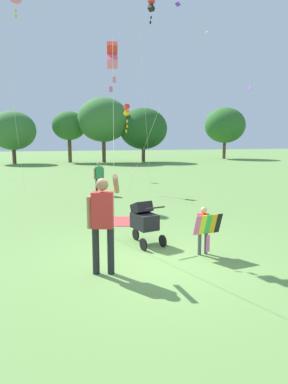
{
  "coord_description": "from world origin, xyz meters",
  "views": [
    {
      "loc": [
        -1.86,
        -6.51,
        2.51
      ],
      "look_at": [
        0.14,
        0.94,
        1.3
      ],
      "focal_mm": 32.85,
      "sensor_mm": 36.0,
      "label": 1
    }
  ],
  "objects_px": {
    "kite_orange_delta": "(15,0)",
    "stroller": "(144,219)",
    "kite_blue_high": "(151,7)",
    "picnic_blanket": "(128,221)",
    "person_sitting_far": "(99,175)",
    "child_with_butterfly_kite": "(204,226)",
    "kite_green_novelty": "(127,111)",
    "person_adult_flyer": "(103,217)",
    "kite_adult_black": "(112,57)"
  },
  "relations": [
    {
      "from": "kite_green_novelty",
      "to": "person_sitting_far",
      "type": "bearing_deg",
      "value": -158.26
    },
    {
      "from": "person_sitting_far",
      "to": "picnic_blanket",
      "type": "relative_size",
      "value": 1.05
    },
    {
      "from": "kite_adult_black",
      "to": "picnic_blanket",
      "type": "xyz_separation_m",
      "value": [
        0.7,
        1.7,
        -4.33
      ]
    },
    {
      "from": "kite_orange_delta",
      "to": "picnic_blanket",
      "type": "height_order",
      "value": "kite_orange_delta"
    },
    {
      "from": "kite_orange_delta",
      "to": "person_sitting_far",
      "type": "height_order",
      "value": "kite_orange_delta"
    },
    {
      "from": "kite_orange_delta",
      "to": "picnic_blanket",
      "type": "xyz_separation_m",
      "value": [
        3.36,
        -6.69,
        -8.22
      ]
    },
    {
      "from": "kite_green_novelty",
      "to": "person_sitting_far",
      "type": "height_order",
      "value": "kite_green_novelty"
    },
    {
      "from": "stroller",
      "to": "kite_blue_high",
      "type": "height_order",
      "value": "kite_blue_high"
    },
    {
      "from": "child_with_butterfly_kite",
      "to": "person_sitting_far",
      "type": "xyz_separation_m",
      "value": [
        -1.07,
        8.54,
        0.23
      ]
    },
    {
      "from": "person_sitting_far",
      "to": "person_adult_flyer",
      "type": "bearing_deg",
      "value": -97.32
    },
    {
      "from": "stroller",
      "to": "person_sitting_far",
      "type": "distance_m",
      "value": 7.48
    },
    {
      "from": "person_adult_flyer",
      "to": "kite_orange_delta",
      "type": "distance_m",
      "value": 12.92
    },
    {
      "from": "kite_orange_delta",
      "to": "kite_green_novelty",
      "type": "distance_m",
      "value": 6.56
    },
    {
      "from": "child_with_butterfly_kite",
      "to": "kite_green_novelty",
      "type": "height_order",
      "value": "kite_green_novelty"
    },
    {
      "from": "kite_adult_black",
      "to": "person_adult_flyer",
      "type": "bearing_deg",
      "value": -105.45
    },
    {
      "from": "kite_orange_delta",
      "to": "picnic_blanket",
      "type": "bearing_deg",
      "value": -63.35
    },
    {
      "from": "kite_adult_black",
      "to": "kite_orange_delta",
      "type": "distance_m",
      "value": 9.62
    },
    {
      "from": "kite_orange_delta",
      "to": "child_with_butterfly_kite",
      "type": "bearing_deg",
      "value": -66.93
    },
    {
      "from": "child_with_butterfly_kite",
      "to": "picnic_blanket",
      "type": "bearing_deg",
      "value": 105.4
    },
    {
      "from": "stroller",
      "to": "kite_adult_black",
      "type": "bearing_deg",
      "value": 134.45
    },
    {
      "from": "kite_orange_delta",
      "to": "picnic_blanket",
      "type": "relative_size",
      "value": 6.18
    },
    {
      "from": "kite_blue_high",
      "to": "person_sitting_far",
      "type": "height_order",
      "value": "kite_blue_high"
    },
    {
      "from": "stroller",
      "to": "kite_orange_delta",
      "type": "distance_m",
      "value": 12.23
    },
    {
      "from": "kite_orange_delta",
      "to": "person_sitting_far",
      "type": "distance_m",
      "value": 8.19
    },
    {
      "from": "kite_green_novelty",
      "to": "person_adult_flyer",
      "type": "bearing_deg",
      "value": -104.9
    },
    {
      "from": "kite_adult_black",
      "to": "kite_blue_high",
      "type": "relative_size",
      "value": 0.54
    },
    {
      "from": "person_adult_flyer",
      "to": "kite_orange_delta",
      "type": "bearing_deg",
      "value": 101.02
    },
    {
      "from": "kite_green_novelty",
      "to": "picnic_blanket",
      "type": "relative_size",
      "value": 2.87
    },
    {
      "from": "kite_blue_high",
      "to": "person_sitting_far",
      "type": "relative_size",
      "value": 5.91
    },
    {
      "from": "person_adult_flyer",
      "to": "picnic_blanket",
      "type": "xyz_separation_m",
      "value": [
        1.3,
        3.87,
        -1.07
      ]
    },
    {
      "from": "person_adult_flyer",
      "to": "kite_adult_black",
      "type": "relative_size",
      "value": 0.4
    },
    {
      "from": "stroller",
      "to": "kite_orange_delta",
      "type": "relative_size",
      "value": 0.13
    },
    {
      "from": "child_with_butterfly_kite",
      "to": "kite_orange_delta",
      "type": "height_order",
      "value": "kite_orange_delta"
    },
    {
      "from": "picnic_blanket",
      "to": "person_adult_flyer",
      "type": "bearing_deg",
      "value": -108.61
    },
    {
      "from": "kite_orange_delta",
      "to": "picnic_blanket",
      "type": "distance_m",
      "value": 11.12
    },
    {
      "from": "kite_adult_black",
      "to": "child_with_butterfly_kite",
      "type": "bearing_deg",
      "value": -45.81
    },
    {
      "from": "kite_blue_high",
      "to": "picnic_blanket",
      "type": "height_order",
      "value": "kite_blue_high"
    },
    {
      "from": "stroller",
      "to": "kite_adult_black",
      "type": "distance_m",
      "value": 3.83
    },
    {
      "from": "child_with_butterfly_kite",
      "to": "stroller",
      "type": "xyz_separation_m",
      "value": [
        -1.04,
        1.07,
        -0.02
      ]
    },
    {
      "from": "kite_green_novelty",
      "to": "person_sitting_far",
      "type": "xyz_separation_m",
      "value": [
        -1.39,
        -0.55,
        -2.81
      ]
    },
    {
      "from": "kite_green_novelty",
      "to": "kite_orange_delta",
      "type": "bearing_deg",
      "value": 168.11
    },
    {
      "from": "kite_green_novelty",
      "to": "child_with_butterfly_kite",
      "type": "bearing_deg",
      "value": -92.02
    },
    {
      "from": "kite_orange_delta",
      "to": "stroller",
      "type": "bearing_deg",
      "value": -70.13
    },
    {
      "from": "kite_green_novelty",
      "to": "picnic_blanket",
      "type": "height_order",
      "value": "kite_green_novelty"
    },
    {
      "from": "kite_green_novelty",
      "to": "kite_blue_high",
      "type": "relative_size",
      "value": 0.46
    },
    {
      "from": "kite_orange_delta",
      "to": "kite_blue_high",
      "type": "bearing_deg",
      "value": -8.05
    },
    {
      "from": "stroller",
      "to": "picnic_blanket",
      "type": "relative_size",
      "value": 0.81
    },
    {
      "from": "kite_adult_black",
      "to": "kite_blue_high",
      "type": "distance_m",
      "value": 9.05
    },
    {
      "from": "kite_adult_black",
      "to": "picnic_blanket",
      "type": "height_order",
      "value": "kite_adult_black"
    },
    {
      "from": "stroller",
      "to": "picnic_blanket",
      "type": "distance_m",
      "value": 2.38
    }
  ]
}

